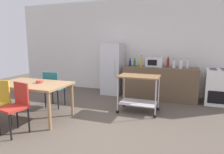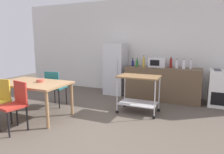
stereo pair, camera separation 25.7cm
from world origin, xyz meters
name	(u,v)px [view 2 (the right image)]	position (x,y,z in m)	size (l,w,h in m)	color
ground_plane	(86,131)	(0.00, 0.00, 0.00)	(12.00, 12.00, 0.00)	brown
back_wall	(138,46)	(0.00, 3.20, 1.45)	(8.40, 0.12, 2.90)	silver
kitchen_counter	(162,84)	(0.90, 2.60, 0.45)	(2.00, 0.64, 0.90)	brown
dining_table	(33,86)	(-1.41, 0.21, 0.67)	(1.50, 0.90, 0.75)	#A37A51
chair_teal	(55,86)	(-1.43, 0.92, 0.52)	(0.44, 0.44, 0.89)	#1E666B
chair_red	(15,103)	(-1.18, -0.47, 0.52)	(0.47, 0.47, 0.89)	#B72D23
stove_oven	(222,88)	(2.35, 2.62, 0.45)	(0.60, 0.61, 0.92)	white
refrigerator	(116,69)	(-0.55, 2.70, 0.78)	(0.60, 0.63, 1.55)	silver
kitchen_cart	(139,88)	(0.58, 1.32, 0.57)	(0.91, 0.57, 0.85)	brown
bottle_olive_oil	(133,63)	(0.03, 2.60, 0.99)	(0.07, 0.07, 0.23)	navy
bottle_sparkling_water	(137,63)	(0.18, 2.53, 1.00)	(0.07, 0.07, 0.24)	#1E6628
bottle_wine	(144,62)	(0.38, 2.51, 1.03)	(0.06, 0.06, 0.32)	gold
microwave	(157,62)	(0.72, 2.68, 1.03)	(0.46, 0.35, 0.26)	silver
bottle_soda	(171,63)	(1.09, 2.68, 1.02)	(0.07, 0.07, 0.29)	maroon
bottle_sesame_oil	(177,65)	(1.25, 2.61, 1.00)	(0.08, 0.08, 0.25)	silver
bottle_vinegar	(184,65)	(1.43, 2.52, 1.01)	(0.08, 0.08, 0.26)	silver
bottle_hot_sauce	(191,65)	(1.59, 2.62, 1.00)	(0.06, 0.06, 0.26)	silver
fruit_bowl	(40,81)	(-1.28, 0.28, 0.78)	(0.16, 0.16, 0.06)	#B24C3F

